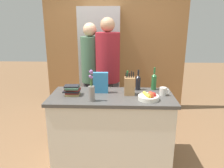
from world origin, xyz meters
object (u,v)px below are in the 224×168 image
Objects in this scene: flower_vase at (92,90)px; knife_block at (129,86)px; bottle_oil at (138,82)px; bottle_vinegar at (127,82)px; cereal_box at (101,83)px; coffee_mug at (163,91)px; person_in_blue at (108,72)px; fruit_bowl at (149,97)px; person_at_sink at (91,72)px; book_stack at (72,90)px; bottle_wine at (154,81)px; refrigerator at (101,64)px.

knife_block is at bearing 28.62° from flower_vase.
bottle_vinegar is at bearing -178.66° from bottle_oil.
coffee_mug is (0.78, -0.07, -0.08)m from cereal_box.
person_in_blue reaches higher than knife_block.
fruit_bowl is at bearing -74.85° from bottle_oil.
cereal_box is 0.74m from person_at_sink.
book_stack is 0.69× the size of bottle_wine.
cereal_box is at bearing 174.88° from coffee_mug.
flower_vase is (0.04, -1.63, 0.03)m from refrigerator.
cereal_box is 0.37m from bottle_vinegar.
knife_block is 1.15× the size of bottle_vinegar.
bottle_vinegar reaches higher than fruit_bowl.
coffee_mug is at bearing -19.19° from person_in_blue.
bottle_vinegar is at bearing 123.11° from fruit_bowl.
cereal_box is 1.28× the size of book_stack.
refrigerator is 1.66m from coffee_mug.
refrigerator reaches higher than knife_block.
coffee_mug is 1.00m from person_in_blue.
person_at_sink is 0.29m from person_in_blue.
book_stack is at bearing 172.01° from fruit_bowl.
bottle_oil is (-0.29, 0.21, 0.06)m from coffee_mug.
fruit_bowl is at bearing -33.77° from person_in_blue.
bottle_wine is at bearing -55.16° from refrigerator.
cereal_box is at bearing -91.75° from person_at_sink.
person_in_blue reaches higher than bottle_wine.
knife_block reaches higher than bottle_oil.
book_stack is at bearing -163.32° from bottle_oil.
knife_block is (0.48, -1.39, 0.01)m from refrigerator.
flower_vase is at bearing -174.37° from fruit_bowl.
refrigerator is at bearing 114.26° from fruit_bowl.
coffee_mug is 0.59× the size of book_stack.
fruit_bowl is 0.90× the size of bottle_oil.
person_at_sink is (-0.58, 0.77, -0.01)m from knife_block.
refrigerator is 6.66× the size of knife_block.
cereal_box is (-0.36, 0.06, 0.02)m from knife_block.
flower_vase is 0.93m from person_in_blue.
bottle_wine reaches higher than cereal_box.
person_in_blue reaches higher than cereal_box.
book_stack is 0.11× the size of person_in_blue.
cereal_box is 0.37m from book_stack.
bottle_wine is at bearing 4.76° from bottle_oil.
knife_block is 0.20m from bottle_vinegar.
cereal_box reaches higher than fruit_bowl.
person_at_sink is (-0.99, 0.78, 0.06)m from coffee_mug.
book_stack is (-0.93, 0.13, 0.02)m from fruit_bowl.
fruit_bowl is at bearing -22.08° from cereal_box.
person_in_blue is at bearing -76.17° from refrigerator.
flower_vase is 0.90m from bottle_wine.
book_stack is 0.83m from person_at_sink.
coffee_mug is at bearing -5.12° from cereal_box.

